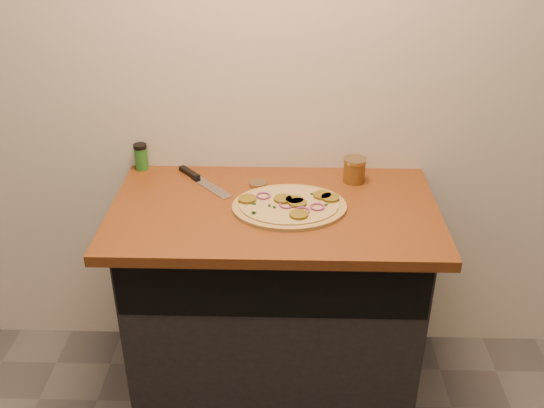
{
  "coord_description": "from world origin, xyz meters",
  "views": [
    {
      "loc": [
        0.04,
        -0.52,
        1.98
      ],
      "look_at": [
        -0.01,
        1.34,
        0.95
      ],
      "focal_mm": 40.0,
      "sensor_mm": 36.0,
      "label": 1
    }
  ],
  "objects_px": {
    "pizza": "(290,206)",
    "salsa_jar": "(354,170)",
    "chefs_knife": "(199,179)",
    "spice_shaker": "(141,157)"
  },
  "relations": [
    {
      "from": "chefs_knife",
      "to": "salsa_jar",
      "type": "height_order",
      "value": "salsa_jar"
    },
    {
      "from": "salsa_jar",
      "to": "spice_shaker",
      "type": "height_order",
      "value": "spice_shaker"
    },
    {
      "from": "pizza",
      "to": "salsa_jar",
      "type": "distance_m",
      "value": 0.34
    },
    {
      "from": "pizza",
      "to": "spice_shaker",
      "type": "height_order",
      "value": "spice_shaker"
    },
    {
      "from": "pizza",
      "to": "salsa_jar",
      "type": "xyz_separation_m",
      "value": [
        0.25,
        0.22,
        0.04
      ]
    },
    {
      "from": "pizza",
      "to": "chefs_knife",
      "type": "relative_size",
      "value": 1.65
    },
    {
      "from": "spice_shaker",
      "to": "salsa_jar",
      "type": "bearing_deg",
      "value": -6.05
    },
    {
      "from": "spice_shaker",
      "to": "pizza",
      "type": "bearing_deg",
      "value": -27.31
    },
    {
      "from": "chefs_knife",
      "to": "salsa_jar",
      "type": "xyz_separation_m",
      "value": [
        0.61,
        0.01,
        0.04
      ]
    },
    {
      "from": "pizza",
      "to": "chefs_knife",
      "type": "distance_m",
      "value": 0.42
    }
  ]
}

